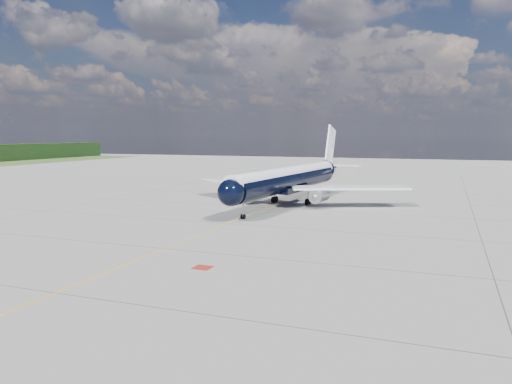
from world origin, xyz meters
TOP-DOWN VIEW (x-y plane):
  - ground at (0.00, 30.00)m, footprint 320.00×320.00m
  - taxiway_centerline at (0.00, 25.00)m, footprint 0.16×160.00m
  - red_marking at (6.80, -10.00)m, footprint 1.60×1.60m
  - main_airliner at (2.36, 30.73)m, footprint 37.58×45.96m

SIDE VIEW (x-z plane):
  - ground at x=0.00m, z-range 0.00..0.00m
  - taxiway_centerline at x=0.00m, z-range 0.00..0.01m
  - red_marking at x=6.80m, z-range 0.00..0.01m
  - main_airliner at x=2.36m, z-range -2.52..10.76m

